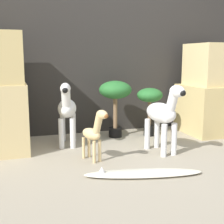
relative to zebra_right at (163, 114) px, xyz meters
The scene contains 9 objects.
ground_plane 0.52m from the zebra_right, 151.52° to the right, with size 14.00×14.00×0.00m, color #9E937F.
wall_back 1.34m from the zebra_right, 105.64° to the left, with size 6.40×0.08×2.20m.
rock_pillar_right 1.18m from the zebra_right, 29.80° to the left, with size 0.77×0.67×1.09m.
zebra_right is the anchor object (origin of this frame).
zebra_left 1.00m from the zebra_right, 146.58° to the left, with size 0.28×0.56×0.69m.
giraffe_figurine 0.71m from the zebra_right, behind, with size 0.21×0.35×0.49m.
potted_palm_front 0.69m from the zebra_right, 75.83° to the left, with size 0.30×0.30×0.57m.
potted_palm_back 0.78m from the zebra_right, 107.92° to the left, with size 0.38×0.38×0.66m.
surfboard 0.75m from the zebra_right, 130.71° to the right, with size 0.97×0.41×0.08m.
Camera 1 is at (-1.09, -2.50, 0.94)m, focal length 50.00 mm.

